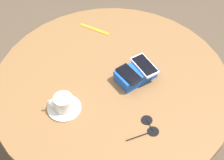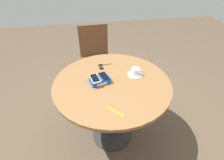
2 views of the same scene
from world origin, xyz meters
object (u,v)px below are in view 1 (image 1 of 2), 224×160
object	(u,v)px
phone_white	(144,65)
phone_black	(129,74)
round_table	(112,99)
lanyard_strap	(95,29)
saucer	(64,108)
coffee_cup	(63,103)
sunglasses	(149,127)
phone_box	(136,74)

from	to	relation	value
phone_white	phone_black	world-z (taller)	phone_white
phone_black	round_table	bearing A→B (deg)	-19.21
phone_white	phone_black	bearing A→B (deg)	17.17
lanyard_strap	phone_black	bearing A→B (deg)	94.51
lanyard_strap	saucer	bearing A→B (deg)	57.75
round_table	coffee_cup	world-z (taller)	coffee_cup
round_table	saucer	size ratio (longest dim) A/B	7.50
phone_white	coffee_cup	xyz separation A→B (m)	(0.39, 0.07, -0.02)
sunglasses	phone_box	bearing A→B (deg)	-100.53
coffee_cup	phone_white	bearing A→B (deg)	-170.14
phone_box	coffee_cup	xyz separation A→B (m)	(0.35, 0.06, 0.01)
phone_box	saucer	size ratio (longest dim) A/B	1.36
phone_white	coffee_cup	size ratio (longest dim) A/B	1.36
sunglasses	round_table	bearing A→B (deg)	-77.55
phone_white	coffee_cup	world-z (taller)	coffee_cup
round_table	sunglasses	distance (m)	0.30
phone_box	phone_white	size ratio (longest dim) A/B	1.31
round_table	lanyard_strap	size ratio (longest dim) A/B	6.51
phone_box	lanyard_strap	world-z (taller)	phone_box
round_table	coffee_cup	size ratio (longest dim) A/B	9.77
phone_box	saucer	world-z (taller)	phone_box
saucer	lanyard_strap	bearing A→B (deg)	-122.25
round_table	saucer	bearing A→B (deg)	15.74
sunglasses	phone_white	bearing A→B (deg)	-108.88
round_table	phone_box	size ratio (longest dim) A/B	5.52
phone_box	phone_white	xyz separation A→B (m)	(-0.04, -0.01, 0.03)
saucer	coffee_cup	xyz separation A→B (m)	(0.00, -0.00, 0.04)
coffee_cup	sunglasses	bearing A→B (deg)	145.52
phone_black	sunglasses	xyz separation A→B (m)	(0.01, 0.25, -0.06)
saucer	coffee_cup	distance (m)	0.04
coffee_cup	lanyard_strap	bearing A→B (deg)	-122.50
round_table	sunglasses	bearing A→B (deg)	102.45
phone_box	sunglasses	world-z (taller)	phone_box
round_table	lanyard_strap	world-z (taller)	lanyard_strap
coffee_cup	lanyard_strap	xyz separation A→B (m)	(-0.28, -0.44, -0.04)
phone_box	phone_black	size ratio (longest dim) A/B	1.49
round_table	phone_box	distance (m)	0.18
phone_box	phone_black	xyz separation A→B (m)	(0.04, 0.02, 0.03)
phone_black	coffee_cup	xyz separation A→B (m)	(0.31, 0.04, -0.02)
lanyard_strap	sunglasses	bearing A→B (deg)	91.97
phone_white	coffee_cup	distance (m)	0.40
sunglasses	lanyard_strap	bearing A→B (deg)	-88.03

